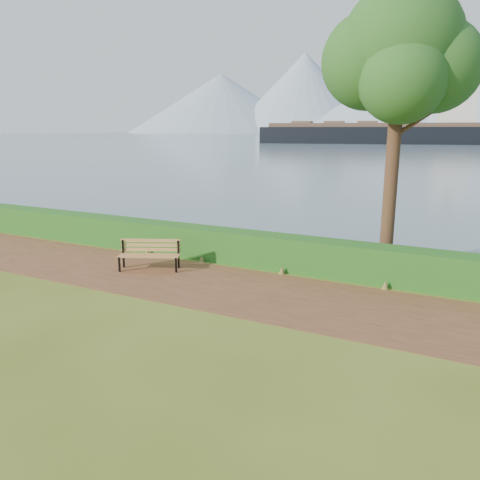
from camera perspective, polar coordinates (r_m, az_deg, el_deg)
The scene contains 8 objects.
ground at distance 12.53m, azimuth -5.24°, elevation -5.72°, with size 140.00×140.00×0.00m, color #51601B.
path at distance 12.77m, azimuth -4.53°, elevation -5.31°, with size 40.00×3.40×0.01m, color #4F321B.
hedge at distance 14.56m, azimuth 0.11°, elevation -0.88°, with size 32.00×0.85×1.00m, color #174A15.
water at distance 270.12m, azimuth 25.90°, elevation 11.25°, with size 700.00×510.00×0.00m, color slate.
mountains at distance 417.03m, azimuth 25.52°, elevation 15.42°, with size 585.00×190.00×70.00m.
bench at distance 14.13m, azimuth -10.95°, elevation -1.50°, with size 1.84×1.20×0.90m.
tree at distance 14.24m, azimuth 18.93°, elevation 20.80°, with size 4.24×3.50×8.20m.
cargo_ship at distance 137.44m, azimuth 17.10°, elevation 12.34°, with size 63.85×22.45×19.17m.
Camera 1 is at (6.32, -10.02, 4.10)m, focal length 35.00 mm.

